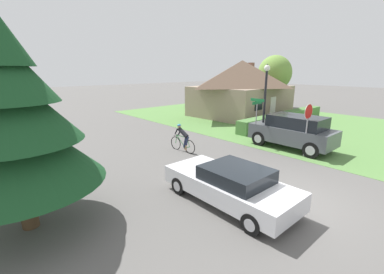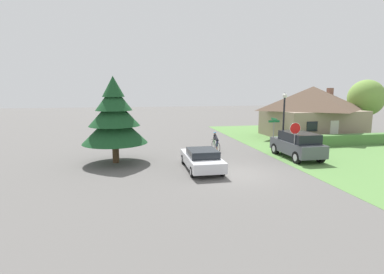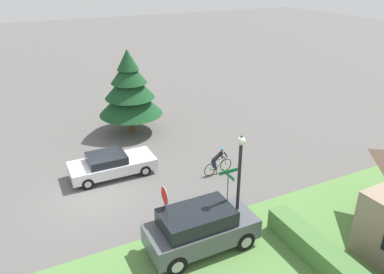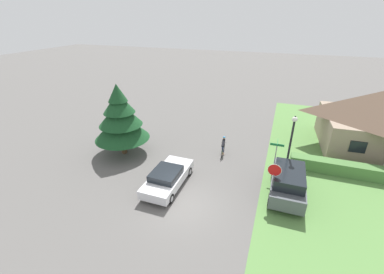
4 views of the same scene
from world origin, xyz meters
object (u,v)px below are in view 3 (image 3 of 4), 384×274
(sedan_left_lane, at_px, (111,164))
(conifer_tall_near, at_px, (130,90))
(stop_sign, at_px, (165,204))
(street_lamp, at_px, (239,173))
(street_name_sign, at_px, (228,187))
(parked_suv_right, at_px, (200,228))
(cyclist, at_px, (218,162))

(sedan_left_lane, xyz_separation_m, conifer_tall_near, (-5.22, 2.88, 2.36))
(stop_sign, xyz_separation_m, conifer_tall_near, (-11.67, 2.37, 1.10))
(street_lamp, bearing_deg, street_name_sign, -179.05)
(stop_sign, bearing_deg, parked_suv_right, -126.66)
(sedan_left_lane, distance_m, cyclist, 5.84)
(sedan_left_lane, relative_size, conifer_tall_near, 0.80)
(conifer_tall_near, bearing_deg, street_lamp, 2.71)
(stop_sign, relative_size, street_lamp, 0.58)
(parked_suv_right, bearing_deg, sedan_left_lane, 102.62)
(parked_suv_right, bearing_deg, street_name_sign, 27.45)
(street_name_sign, xyz_separation_m, conifer_tall_near, (-11.63, -0.57, 1.14))
(conifer_tall_near, bearing_deg, cyclist, 17.67)
(sedan_left_lane, bearing_deg, cyclist, -23.90)
(sedan_left_lane, distance_m, street_lamp, 8.32)
(stop_sign, distance_m, street_lamp, 3.22)
(parked_suv_right, xyz_separation_m, street_lamp, (-0.16, 1.83, 1.99))
(sedan_left_lane, relative_size, street_lamp, 0.99)
(street_lamp, bearing_deg, cyclist, 158.86)
(cyclist, xyz_separation_m, stop_sign, (4.03, -4.80, 1.21))
(stop_sign, height_order, conifer_tall_near, conifer_tall_near)
(street_lamp, xyz_separation_m, street_name_sign, (-0.78, -0.01, -1.09))
(street_lamp, height_order, street_name_sign, street_lamp)
(stop_sign, height_order, street_name_sign, street_name_sign)
(cyclist, height_order, parked_suv_right, parked_suv_right)
(sedan_left_lane, relative_size, stop_sign, 1.71)
(sedan_left_lane, xyz_separation_m, cyclist, (2.42, 5.32, 0.05))
(cyclist, relative_size, street_name_sign, 0.67)
(parked_suv_right, bearing_deg, conifer_tall_near, 84.41)
(sedan_left_lane, height_order, street_lamp, street_lamp)
(parked_suv_right, distance_m, street_lamp, 2.71)
(stop_sign, xyz_separation_m, street_lamp, (0.75, 2.95, 1.04))
(sedan_left_lane, height_order, stop_sign, stop_sign)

